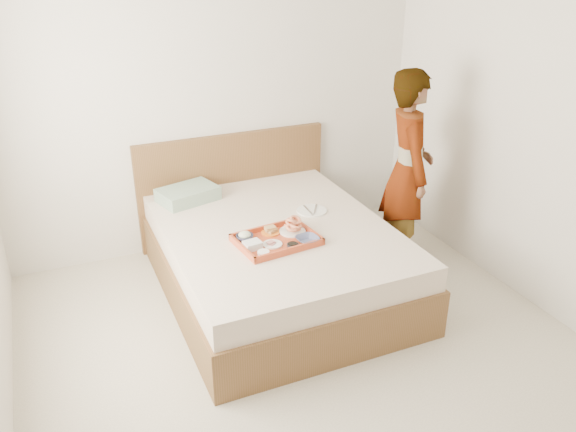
% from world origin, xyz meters
% --- Properties ---
extents(ground, '(3.50, 4.00, 0.01)m').
position_xyz_m(ground, '(0.00, 0.00, 0.00)').
color(ground, beige).
rests_on(ground, ground).
extents(wall_back, '(3.50, 0.01, 2.60)m').
position_xyz_m(wall_back, '(0.00, 2.00, 1.30)').
color(wall_back, silver).
rests_on(wall_back, ground).
extents(bed, '(1.65, 2.00, 0.53)m').
position_xyz_m(bed, '(0.10, 1.00, 0.27)').
color(bed, brown).
rests_on(bed, ground).
extents(headboard, '(1.65, 0.06, 0.95)m').
position_xyz_m(headboard, '(0.10, 1.97, 0.47)').
color(headboard, brown).
rests_on(headboard, ground).
extents(pillow, '(0.51, 0.41, 0.11)m').
position_xyz_m(pillow, '(-0.36, 1.72, 0.58)').
color(pillow, '#9BAA97').
rests_on(pillow, bed).
extents(tray, '(0.58, 0.45, 0.05)m').
position_xyz_m(tray, '(0.01, 0.77, 0.55)').
color(tray, '#C24D2D').
rests_on(tray, bed).
extents(prawn_plate, '(0.21, 0.21, 0.01)m').
position_xyz_m(prawn_plate, '(0.16, 0.85, 0.55)').
color(prawn_plate, white).
rests_on(prawn_plate, tray).
extents(navy_bowl_big, '(0.17, 0.17, 0.04)m').
position_xyz_m(navy_bowl_big, '(0.19, 0.67, 0.56)').
color(navy_bowl_big, '#191F40').
rests_on(navy_bowl_big, tray).
extents(sauce_dish, '(0.09, 0.09, 0.03)m').
position_xyz_m(sauce_dish, '(0.07, 0.64, 0.56)').
color(sauce_dish, black).
rests_on(sauce_dish, tray).
extents(meat_plate, '(0.15, 0.15, 0.01)m').
position_xyz_m(meat_plate, '(-0.04, 0.73, 0.55)').
color(meat_plate, white).
rests_on(meat_plate, tray).
extents(bread_plate, '(0.15, 0.15, 0.01)m').
position_xyz_m(bread_plate, '(0.02, 0.90, 0.55)').
color(bread_plate, orange).
rests_on(bread_plate, tray).
extents(salad_bowl, '(0.13, 0.13, 0.04)m').
position_xyz_m(salad_bowl, '(-0.18, 0.87, 0.56)').
color(salad_bowl, '#191F40').
rests_on(salad_bowl, tray).
extents(plastic_tub, '(0.12, 0.11, 0.05)m').
position_xyz_m(plastic_tub, '(-0.18, 0.74, 0.57)').
color(plastic_tub, silver).
rests_on(plastic_tub, tray).
extents(cheese_round, '(0.09, 0.09, 0.03)m').
position_xyz_m(cheese_round, '(-0.15, 0.62, 0.56)').
color(cheese_round, white).
rests_on(cheese_round, tray).
extents(dinner_plate, '(0.30, 0.30, 0.01)m').
position_xyz_m(dinner_plate, '(0.45, 1.14, 0.54)').
color(dinner_plate, white).
rests_on(dinner_plate, bed).
extents(person, '(0.55, 0.67, 1.58)m').
position_xyz_m(person, '(1.21, 1.00, 0.79)').
color(person, beige).
rests_on(person, ground).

